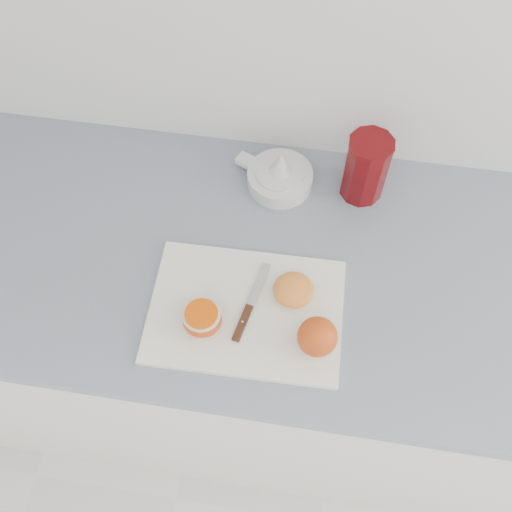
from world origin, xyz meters
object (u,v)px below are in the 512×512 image
Objects in this scene: counter at (306,348)px; cutting_board at (246,311)px; half_orange at (202,319)px; red_tumbler at (365,170)px; citrus_juicer at (279,176)px.

counter is 0.49m from cutting_board.
red_tumbler is at bearing 53.43° from half_orange.
cutting_board is 2.07× the size of citrus_juicer.
citrus_juicer is at bearing 86.28° from cutting_board.
counter is at bearing -59.06° from citrus_juicer.
cutting_board reaches higher than counter.
red_tumbler is (0.06, 0.20, 0.51)m from counter.
counter is 15.32× the size of red_tumbler.
half_orange reaches higher than counter.
counter is 6.45× the size of cutting_board.
cutting_board is at bearing -121.23° from red_tumbler.
red_tumbler reaches higher than citrus_juicer.
counter is 32.28× the size of half_orange.
citrus_juicer reaches higher than cutting_board.
half_orange is (-0.07, -0.04, 0.03)m from cutting_board.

